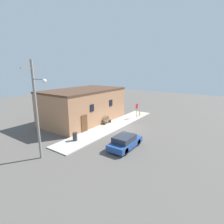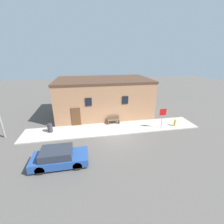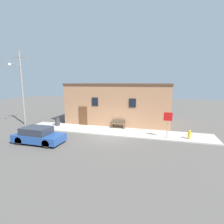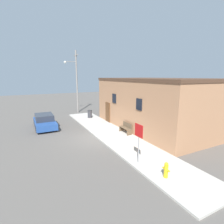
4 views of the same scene
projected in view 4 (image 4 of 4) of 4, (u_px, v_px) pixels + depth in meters
name	position (u px, v px, depth m)	size (l,w,h in m)	color
ground_plane	(97.00, 138.00, 14.27)	(80.00, 80.00, 0.00)	#56514C
sidewalk	(113.00, 135.00, 14.92)	(18.82, 2.95, 0.10)	#B2ADA3
brick_building	(155.00, 103.00, 16.96)	(11.95, 6.89, 4.76)	#A87551
fire_hydrant	(166.00, 170.00, 8.45)	(0.43, 0.20, 0.79)	gold
stop_sign	(139.00, 136.00, 9.65)	(0.72, 0.06, 2.27)	gray
bench	(126.00, 128.00, 15.12)	(1.38, 0.44, 0.90)	brown
trash_bin	(90.00, 114.00, 20.72)	(0.52, 0.52, 0.90)	#333338
utility_pole	(76.00, 79.00, 23.46)	(1.80, 1.72, 8.31)	gray
parked_car	(45.00, 121.00, 16.93)	(4.02, 1.81, 1.32)	black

